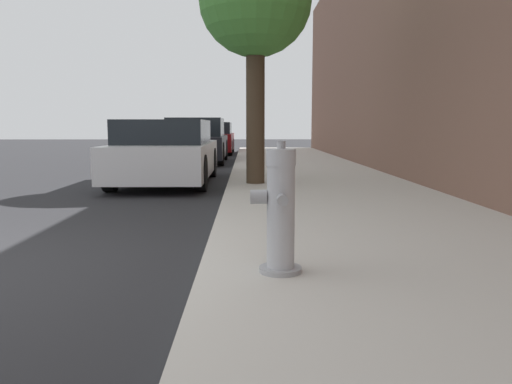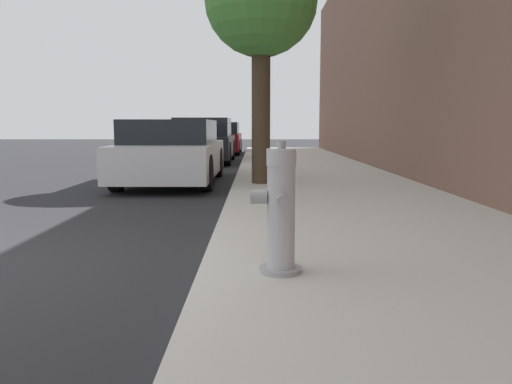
{
  "view_description": "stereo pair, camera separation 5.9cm",
  "coord_description": "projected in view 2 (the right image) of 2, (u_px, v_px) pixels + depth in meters",
  "views": [
    {
      "loc": [
        2.43,
        -3.7,
        1.18
      ],
      "look_at": [
        2.52,
        0.94,
        0.56
      ],
      "focal_mm": 35.0,
      "sensor_mm": 36.0,
      "label": 1
    },
    {
      "loc": [
        2.49,
        -3.7,
        1.18
      ],
      "look_at": [
        2.52,
        0.94,
        0.56
      ],
      "focal_mm": 35.0,
      "sensor_mm": 36.0,
      "label": 2
    }
  ],
  "objects": [
    {
      "name": "street_tree_near",
      "position": [
        259.0,
        3.0,
        8.63
      ],
      "size": [
        1.97,
        1.97,
        4.19
      ],
      "color": "#423323",
      "rests_on": "sidewalk_slab"
    },
    {
      "name": "fire_hydrant",
      "position": [
        278.0,
        212.0,
        3.49
      ],
      "size": [
        0.37,
        0.39,
        0.93
      ],
      "color": "#97979C",
      "rests_on": "sidewalk_slab"
    },
    {
      "name": "parked_car_near",
      "position": [
        170.0,
        152.0,
        10.2
      ],
      "size": [
        1.83,
        4.27,
        1.29
      ],
      "color": "silver",
      "rests_on": "ground_plane"
    },
    {
      "name": "parked_car_mid",
      "position": [
        201.0,
        141.0,
        15.92
      ],
      "size": [
        1.84,
        3.99,
        1.42
      ],
      "color": "black",
      "rests_on": "ground_plane"
    },
    {
      "name": "parked_car_far",
      "position": [
        216.0,
        139.0,
        20.9
      ],
      "size": [
        1.89,
        3.99,
        1.32
      ],
      "color": "maroon",
      "rests_on": "ground_plane"
    },
    {
      "name": "sidewalk_slab",
      "position": [
        421.0,
        271.0,
        3.82
      ],
      "size": [
        3.4,
        40.0,
        0.15
      ],
      "color": "beige",
      "rests_on": "ground_plane"
    }
  ]
}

